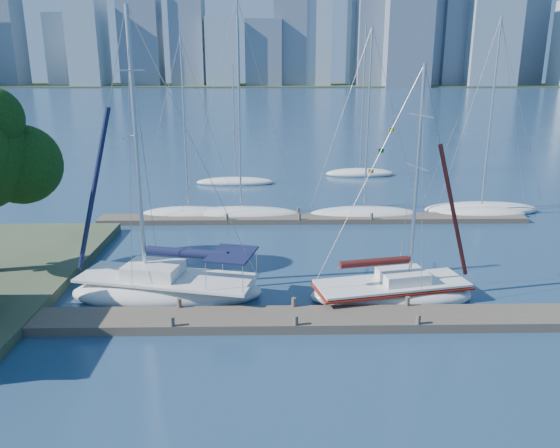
{
  "coord_description": "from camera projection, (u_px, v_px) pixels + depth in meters",
  "views": [
    {
      "loc": [
        -1.01,
        -21.04,
        10.49
      ],
      "look_at": [
        -0.55,
        4.0,
        3.27
      ],
      "focal_mm": 35.0,
      "sensor_mm": 36.0,
      "label": 1
    }
  ],
  "objects": [
    {
      "name": "ground",
      "position": [
        295.0,
        324.0,
        23.14
      ],
      "size": [
        700.0,
        700.0,
        0.0
      ],
      "primitive_type": "plane",
      "color": "navy",
      "rests_on": "ground"
    },
    {
      "name": "far_shore",
      "position": [
        271.0,
        85.0,
        330.55
      ],
      "size": [
        800.0,
        100.0,
        1.5
      ],
      "primitive_type": "cube",
      "color": "#38472D",
      "rests_on": "ground"
    },
    {
      "name": "near_dock",
      "position": [
        295.0,
        320.0,
        23.09
      ],
      "size": [
        26.0,
        2.0,
        0.4
      ],
      "primitive_type": "cube",
      "color": "#4F463A",
      "rests_on": "ground"
    },
    {
      "name": "skyline",
      "position": [
        310.0,
        18.0,
        292.69
      ],
      "size": [
        502.88,
        51.31,
        108.08
      ],
      "color": "gray",
      "rests_on": "ground"
    },
    {
      "name": "bg_boat_6",
      "position": [
        235.0,
        182.0,
        50.72
      ],
      "size": [
        7.42,
        4.39,
        11.05
      ],
      "rotation": [
        0.0,
        0.0,
        -0.37
      ],
      "color": "silver",
      "rests_on": "ground"
    },
    {
      "name": "bg_boat_0",
      "position": [
        189.0,
        214.0,
        39.47
      ],
      "size": [
        7.35,
        4.88,
        12.84
      ],
      "rotation": [
        0.0,
        0.0,
        0.41
      ],
      "color": "silver",
      "rests_on": "ground"
    },
    {
      "name": "bg_boat_5",
      "position": [
        481.0,
        209.0,
        40.81
      ],
      "size": [
        8.71,
        3.03,
        13.97
      ],
      "rotation": [
        0.0,
        0.0,
        -0.08
      ],
      "color": "silver",
      "rests_on": "ground"
    },
    {
      "name": "far_dock",
      "position": [
        313.0,
        219.0,
        38.5
      ],
      "size": [
        30.0,
        1.8,
        0.36
      ],
      "primitive_type": "cube",
      "color": "#4F463A",
      "rests_on": "ground"
    },
    {
      "name": "bg_boat_3",
      "position": [
        364.0,
        214.0,
        39.41
      ],
      "size": [
        8.35,
        3.88,
        13.46
      ],
      "rotation": [
        0.0,
        0.0,
        0.19
      ],
      "color": "silver",
      "rests_on": "ground"
    },
    {
      "name": "sailboat_maroon",
      "position": [
        392.0,
        282.0,
        25.28
      ],
      "size": [
        7.94,
        4.03,
        11.16
      ],
      "rotation": [
        0.0,
        0.0,
        0.21
      ],
      "color": "silver",
      "rests_on": "ground"
    },
    {
      "name": "bg_boat_4",
      "position": [
        481.0,
        213.0,
        39.56
      ],
      "size": [
        6.8,
        2.8,
        14.09
      ],
      "rotation": [
        0.0,
        0.0,
        0.1
      ],
      "color": "silver",
      "rests_on": "ground"
    },
    {
      "name": "bg_boat_7",
      "position": [
        360.0,
        173.0,
        54.67
      ],
      "size": [
        6.9,
        2.35,
        14.59
      ],
      "rotation": [
        0.0,
        0.0,
        -0.03
      ],
      "color": "silver",
      "rests_on": "ground"
    },
    {
      "name": "sailboat_navy",
      "position": [
        166.0,
        277.0,
        25.52
      ],
      "size": [
        9.38,
        4.89,
        13.61
      ],
      "rotation": [
        0.0,
        0.0,
        -0.23
      ],
      "color": "silver",
      "rests_on": "ground"
    },
    {
      "name": "bg_boat_1",
      "position": [
        241.0,
        214.0,
        39.38
      ],
      "size": [
        8.84,
        5.58,
        15.23
      ],
      "rotation": [
        0.0,
        0.0,
        0.41
      ],
      "color": "silver",
      "rests_on": "ground"
    }
  ]
}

